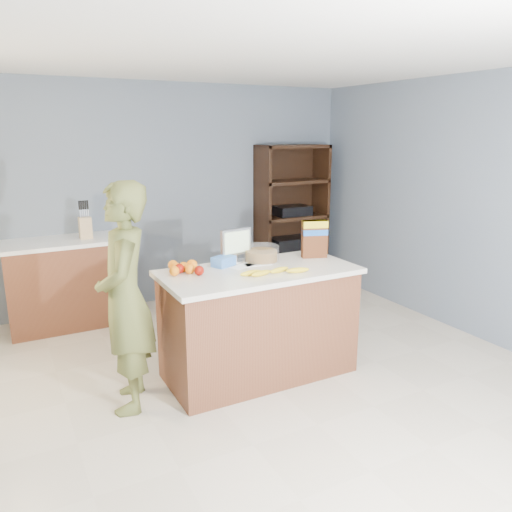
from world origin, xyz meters
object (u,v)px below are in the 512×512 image
cereal_box (315,236)px  counter_peninsula (259,327)px  tv (236,243)px  person (125,298)px  shelving_unit (290,219)px

cereal_box → counter_peninsula: bearing=-168.7°
cereal_box → tv: bearing=164.7°
counter_peninsula → tv: bearing=100.1°
counter_peninsula → person: 1.14m
tv → cereal_box: 0.69m
tv → shelving_unit: bearing=47.4°
tv → cereal_box: size_ratio=0.87×
person → shelving_unit: bearing=143.8°
counter_peninsula → person: person is taller
shelving_unit → person: bearing=-142.1°
counter_peninsula → tv: (-0.05, 0.30, 0.64)m
person → tv: 1.07m
person → cereal_box: 1.69m
shelving_unit → tv: (-1.60, -1.75, 0.19)m
person → tv: bearing=121.6°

